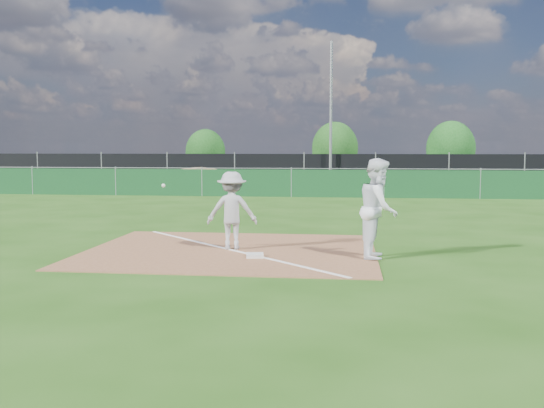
{
  "coord_description": "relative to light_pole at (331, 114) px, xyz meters",
  "views": [
    {
      "loc": [
        2.38,
        -11.35,
        2.16
      ],
      "look_at": [
        0.87,
        1.0,
        1.0
      ],
      "focal_mm": 40.0,
      "sensor_mm": 36.0,
      "label": 1
    }
  ],
  "objects": [
    {
      "name": "green_fence",
      "position": [
        -1.5,
        -7.7,
        -3.4
      ],
      "size": [
        44.0,
        0.05,
        1.2
      ],
      "primitive_type": "cube",
      "color": "#103C1C",
      "rests_on": "ground"
    },
    {
      "name": "tree_left",
      "position": [
        -9.72,
        10.94,
        -2.17
      ],
      "size": [
        2.99,
        2.99,
        3.55
      ],
      "color": "#382316",
      "rests_on": "ground"
    },
    {
      "name": "play_at_first",
      "position": [
        -1.51,
        -21.55,
        -3.16
      ],
      "size": [
        2.0,
        0.73,
        1.64
      ],
      "color": "#B3B3B6",
      "rests_on": "infield_dirt"
    },
    {
      "name": "ground",
      "position": [
        -1.5,
        -12.7,
        -4.0
      ],
      "size": [
        90.0,
        90.0,
        0.0
      ],
      "primitive_type": "plane",
      "color": "#1E480F",
      "rests_on": "ground"
    },
    {
      "name": "foul_line",
      "position": [
        -1.5,
        -21.7,
        -3.98
      ],
      "size": [
        5.01,
        5.01,
        0.01
      ],
      "primitive_type": "cube",
      "rotation": [
        0.0,
        0.0,
        0.79
      ],
      "color": "white",
      "rests_on": "infield_dirt"
    },
    {
      "name": "runner",
      "position": [
        1.52,
        -22.14,
        -3.02
      ],
      "size": [
        0.85,
        1.03,
        1.96
      ],
      "primitive_type": "imported",
      "rotation": [
        0.0,
        0.0,
        1.45
      ],
      "color": "white",
      "rests_on": "ground"
    },
    {
      "name": "black_fence",
      "position": [
        -1.5,
        0.3,
        -3.1
      ],
      "size": [
        46.0,
        0.04,
        1.8
      ],
      "primitive_type": "cube",
      "color": "black",
      "rests_on": "ground"
    },
    {
      "name": "parking_lot",
      "position": [
        -1.5,
        5.3,
        -4.0
      ],
      "size": [
        46.0,
        9.0,
        0.01
      ],
      "primitive_type": "cube",
      "color": "black",
      "rests_on": "ground"
    },
    {
      "name": "tree_mid",
      "position": [
        0.02,
        11.81,
        -1.9
      ],
      "size": [
        3.45,
        3.45,
        4.09
      ],
      "color": "#382316",
      "rests_on": "ground"
    },
    {
      "name": "light_pole",
      "position": [
        0.0,
        0.0,
        0.0
      ],
      "size": [
        0.16,
        0.16,
        8.0
      ],
      "primitive_type": "cylinder",
      "color": "slate",
      "rests_on": "ground"
    },
    {
      "name": "dirt_mound",
      "position": [
        -6.5,
        -4.2,
        -3.42
      ],
      "size": [
        3.38,
        2.6,
        1.17
      ],
      "primitive_type": "ellipsoid",
      "color": "#A0774D",
      "rests_on": "ground"
    },
    {
      "name": "first_base",
      "position": [
        -0.88,
        -22.46,
        -3.94
      ],
      "size": [
        0.38,
        0.38,
        0.07
      ],
      "primitive_type": "cube",
      "rotation": [
        0.0,
        0.0,
        0.16
      ],
      "color": "silver",
      "rests_on": "infield_dirt"
    },
    {
      "name": "car_left",
      "position": [
        -6.96,
        5.47,
        -3.28
      ],
      "size": [
        4.47,
        2.63,
        1.43
      ],
      "primitive_type": "imported",
      "rotation": [
        0.0,
        0.0,
        1.81
      ],
      "color": "#96999D",
      "rests_on": "parking_lot"
    },
    {
      "name": "tree_right",
      "position": [
        8.24,
        10.4,
        -1.91
      ],
      "size": [
        3.42,
        3.42,
        4.05
      ],
      "color": "#382316",
      "rests_on": "ground"
    },
    {
      "name": "infield_dirt",
      "position": [
        -1.5,
        -21.7,
        -3.99
      ],
      "size": [
        6.0,
        5.0,
        0.02
      ],
      "primitive_type": "cube",
      "color": "brown",
      "rests_on": "ground"
    },
    {
      "name": "car_right",
      "position": [
        2.47,
        4.88,
        -3.33
      ],
      "size": [
        4.66,
        2.11,
        1.33
      ],
      "primitive_type": "imported",
      "rotation": [
        0.0,
        0.0,
        1.63
      ],
      "color": "black",
      "rests_on": "parking_lot"
    },
    {
      "name": "car_mid",
      "position": [
        -3.49,
        4.33,
        -3.17
      ],
      "size": [
        5.07,
        1.95,
        1.65
      ],
      "primitive_type": "imported",
      "rotation": [
        0.0,
        0.0,
        1.53
      ],
      "color": "#111A33",
      "rests_on": "parking_lot"
    }
  ]
}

